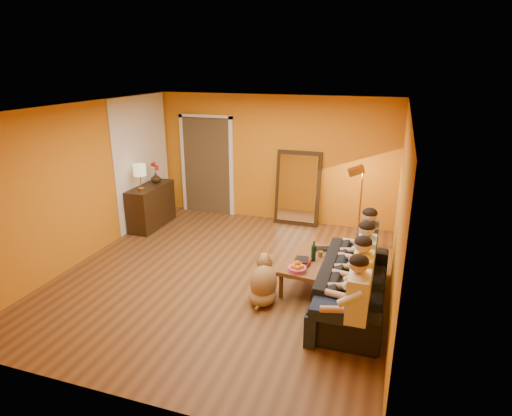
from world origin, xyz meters
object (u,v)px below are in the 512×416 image
(sideboard, at_px, (151,206))
(dog, at_px, (264,279))
(mirror_frame, at_px, (298,188))
(wine_bottle, at_px, (314,251))
(person_mid_right, at_px, (365,263))
(table_lamp, at_px, (140,177))
(floor_lamp, at_px, (360,207))
(tumbler, at_px, (320,254))
(vase, at_px, (156,178))
(coffee_table, at_px, (310,271))
(person_far_right, at_px, (368,248))
(sofa, at_px, (353,284))
(person_mid_left, at_px, (362,282))
(person_far_left, at_px, (357,305))
(laptop, at_px, (326,250))

(sideboard, relative_size, dog, 1.67)
(mirror_frame, height_order, sideboard, mirror_frame)
(dog, relative_size, wine_bottle, 2.28)
(sideboard, xyz_separation_m, person_mid_right, (4.37, -1.71, 0.18))
(table_lamp, distance_m, floor_lamp, 4.18)
(tumbler, distance_m, vase, 4.02)
(coffee_table, bearing_deg, person_far_right, 23.42)
(sofa, distance_m, person_mid_left, 0.55)
(person_far_left, bearing_deg, person_mid_right, 90.00)
(table_lamp, height_order, person_mid_left, table_lamp)
(laptop, bearing_deg, coffee_table, -136.35)
(tumbler, relative_size, vase, 0.43)
(tumbler, bearing_deg, coffee_table, -135.00)
(mirror_frame, bearing_deg, sofa, -63.37)
(table_lamp, distance_m, person_mid_right, 4.62)
(sofa, distance_m, laptop, 0.91)
(person_mid_left, bearing_deg, wine_bottle, 133.21)
(coffee_table, bearing_deg, sideboard, 164.93)
(dog, distance_m, person_far_left, 1.51)
(sideboard, xyz_separation_m, table_lamp, (0.00, -0.30, 0.68))
(table_lamp, relative_size, person_mid_left, 0.42)
(wine_bottle, bearing_deg, tumbler, 67.62)
(person_far_right, bearing_deg, laptop, 170.51)
(table_lamp, distance_m, sofa, 4.57)
(table_lamp, relative_size, coffee_table, 0.42)
(floor_lamp, bearing_deg, table_lamp, 178.34)
(dog, xyz_separation_m, person_far_left, (1.32, -0.70, 0.26))
(mirror_frame, relative_size, vase, 7.28)
(person_mid_right, relative_size, person_far_right, 1.00)
(coffee_table, distance_m, person_far_right, 0.93)
(sideboard, distance_m, vase, 0.59)
(sideboard, height_order, table_lamp, table_lamp)
(floor_lamp, distance_m, vase, 4.11)
(mirror_frame, distance_m, sideboard, 3.01)
(person_mid_right, bearing_deg, floor_lamp, 97.20)
(person_far_left, height_order, person_mid_right, same)
(floor_lamp, relative_size, dog, 2.04)
(table_lamp, xyz_separation_m, tumbler, (3.68, -0.99, -0.64))
(person_far_right, bearing_deg, person_far_left, -90.00)
(dog, distance_m, tumbler, 1.05)
(floor_lamp, xyz_separation_m, person_mid_right, (0.27, -2.10, -0.11))
(person_far_right, bearing_deg, table_lamp, 168.84)
(wine_bottle, relative_size, tumbler, 3.46)
(person_mid_right, bearing_deg, person_far_right, 90.00)
(person_far_right, bearing_deg, person_mid_left, -90.00)
(sofa, xyz_separation_m, person_mid_left, (0.13, -0.45, 0.29))
(coffee_table, bearing_deg, vase, 161.54)
(vase, bearing_deg, sofa, -25.93)
(coffee_table, bearing_deg, wine_bottle, -38.52)
(sideboard, height_order, person_mid_left, person_mid_left)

